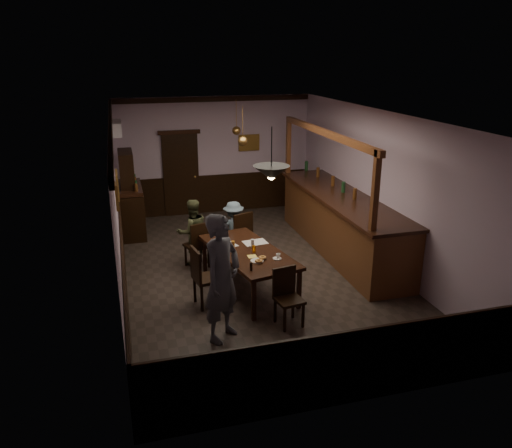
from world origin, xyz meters
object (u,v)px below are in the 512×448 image
object	(u,v)px
chair_far_left	(198,243)
bar_counter	(341,222)
person_seated_left	(192,232)
person_seated_right	(234,229)
coffee_cup	(278,256)
soda_can	(254,249)
pendant_iron	(271,173)
chair_side	(203,275)
pendant_brass_mid	(243,141)
pendant_brass_far	(236,131)
chair_near	(287,294)
sideboard	(131,201)
chair_far_right	(240,234)
dining_table	(248,254)
person_standing	(222,278)

from	to	relation	value
chair_far_left	bar_counter	size ratio (longest dim) A/B	0.21
person_seated_left	person_seated_right	size ratio (longest dim) A/B	1.15
person_seated_left	bar_counter	xyz separation A→B (m)	(3.11, -0.21, -0.01)
coffee_cup	soda_can	bearing A→B (deg)	118.26
person_seated_left	pendant_iron	size ratio (longest dim) A/B	1.65
chair_side	pendant_brass_mid	world-z (taller)	pendant_brass_mid
pendant_iron	coffee_cup	bearing A→B (deg)	51.97
pendant_brass_mid	pendant_brass_far	world-z (taller)	same
chair_near	person_seated_left	size ratio (longest dim) A/B	0.68
sideboard	pendant_brass_far	distance (m)	2.94
soda_can	pendant_brass_mid	world-z (taller)	pendant_brass_mid
chair_far_right	person_seated_right	size ratio (longest dim) A/B	0.88
dining_table	chair_far_right	size ratio (longest dim) A/B	2.31
chair_near	chair_far_right	bearing A→B (deg)	82.72
person_seated_right	sideboard	size ratio (longest dim) A/B	0.60
chair_far_left	person_standing	distance (m)	2.63
chair_far_right	person_seated_left	distance (m)	0.96
chair_far_right	chair_near	world-z (taller)	chair_far_right
chair_near	coffee_cup	size ratio (longest dim) A/B	11.41
chair_side	sideboard	distance (m)	4.08
chair_near	chair_side	size ratio (longest dim) A/B	0.89
chair_far_left	pendant_brass_far	xyz separation A→B (m)	(1.35, 2.35, 1.78)
dining_table	pendant_brass_far	distance (m)	3.91
pendant_brass_mid	pendant_brass_far	distance (m)	1.41
chair_far_left	pendant_brass_mid	xyz separation A→B (m)	(1.15, 0.95, 1.78)
sideboard	pendant_brass_mid	xyz separation A→B (m)	(2.31, -1.46, 1.52)
coffee_cup	sideboard	bearing A→B (deg)	106.93
soda_can	bar_counter	xyz separation A→B (m)	(2.27, 1.33, -0.16)
dining_table	pendant_iron	xyz separation A→B (m)	(0.17, -0.78, 1.62)
dining_table	sideboard	world-z (taller)	sideboard
person_standing	person_seated_right	size ratio (longest dim) A/B	1.66
chair_near	bar_counter	world-z (taller)	bar_counter
chair_far_left	chair_side	bearing A→B (deg)	65.11
person_seated_right	soda_can	xyz separation A→B (m)	(-0.04, -1.73, 0.23)
person_seated_right	pendant_brass_far	distance (m)	2.61
chair_side	pendant_brass_mid	bearing A→B (deg)	-37.72
person_seated_left	bar_counter	world-z (taller)	bar_counter
soda_can	person_standing	bearing A→B (deg)	-122.26
sideboard	pendant_iron	bearing A→B (deg)	-64.95
pendant_brass_mid	chair_far_right	bearing A→B (deg)	-108.79
bar_counter	pendant_brass_far	size ratio (longest dim) A/B	5.71
chair_near	chair_side	bearing A→B (deg)	132.50
chair_side	pendant_iron	world-z (taller)	pendant_iron
chair_far_left	sideboard	xyz separation A→B (m)	(-1.17, 2.42, 0.25)
person_seated_right	pendant_iron	bearing A→B (deg)	91.86
chair_near	soda_can	bearing A→B (deg)	90.68
pendant_brass_far	person_seated_left	bearing A→B (deg)	-124.19
dining_table	pendant_iron	distance (m)	1.81
chair_side	chair_near	bearing A→B (deg)	-137.94
person_seated_left	pendant_brass_mid	distance (m)	2.14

